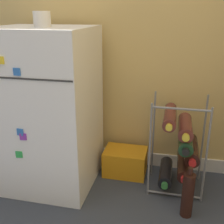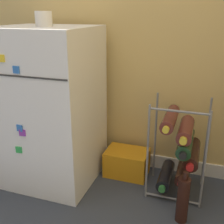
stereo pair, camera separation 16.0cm
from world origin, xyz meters
name	(u,v)px [view 2 (the right image)]	position (x,y,z in m)	size (l,w,h in m)	color
ground_plane	(72,214)	(0.00, 0.00, 0.00)	(14.00, 14.00, 0.00)	#333842
mini_fridge	(50,107)	(-0.27, 0.31, 0.47)	(0.54, 0.54, 0.93)	white
wine_rack	(181,149)	(0.51, 0.39, 0.28)	(0.31, 0.33, 0.56)	slate
soda_box	(127,162)	(0.17, 0.47, 0.08)	(0.27, 0.19, 0.17)	orange
fridge_top_cup	(44,19)	(-0.23, 0.25, 0.97)	(0.09, 0.09, 0.08)	silver
loose_bottle_floor	(183,200)	(0.55, 0.14, 0.13)	(0.06, 0.06, 0.28)	black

